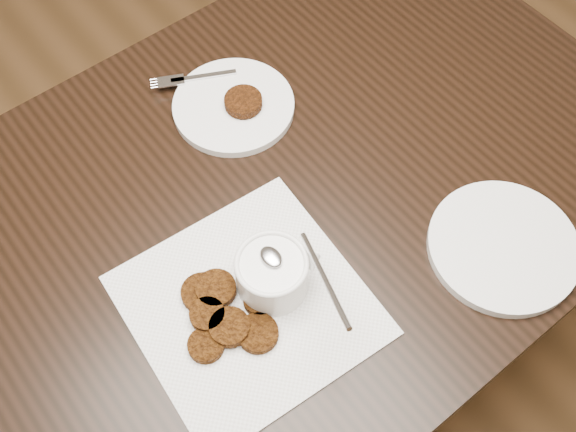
% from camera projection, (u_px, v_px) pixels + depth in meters
% --- Properties ---
extents(floor, '(4.00, 4.00, 0.00)m').
position_uv_depth(floor, '(285.00, 399.00, 1.67)').
color(floor, brown).
rests_on(floor, ground).
extents(table, '(1.29, 0.83, 0.75)m').
position_uv_depth(table, '(275.00, 296.00, 1.40)').
color(table, black).
rests_on(table, floor).
extents(napkin, '(0.34, 0.34, 0.00)m').
position_uv_depth(napkin, '(248.00, 305.00, 0.99)').
color(napkin, white).
rests_on(napkin, table).
extents(sauce_ramekin, '(0.16, 0.16, 0.14)m').
position_uv_depth(sauce_ramekin, '(272.00, 262.00, 0.94)').
color(sauce_ramekin, white).
rests_on(sauce_ramekin, napkin).
extents(patty_cluster, '(0.25, 0.25, 0.02)m').
position_uv_depth(patty_cluster, '(223.00, 315.00, 0.97)').
color(patty_cluster, '#69370D').
rests_on(patty_cluster, napkin).
extents(plate_with_patty, '(0.28, 0.28, 0.03)m').
position_uv_depth(plate_with_patty, '(233.00, 103.00, 1.16)').
color(plate_with_patty, white).
rests_on(plate_with_patty, table).
extents(plate_empty, '(0.28, 0.28, 0.02)m').
position_uv_depth(plate_empty, '(503.00, 246.00, 1.03)').
color(plate_empty, white).
rests_on(plate_empty, table).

